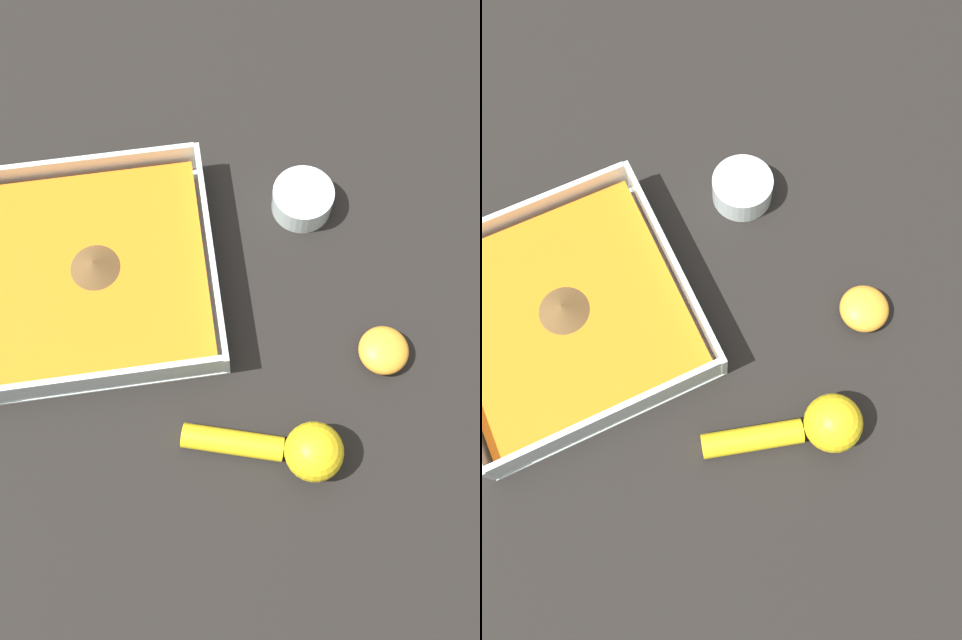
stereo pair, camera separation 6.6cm
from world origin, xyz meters
TOP-DOWN VIEW (x-y plane):
  - ground_plane at (0.00, 0.00)m, footprint 4.00×4.00m
  - square_dish at (0.00, 0.01)m, footprint 0.26×0.26m
  - spice_bowl at (0.06, -0.23)m, footprint 0.07×0.07m
  - lemon_squeezer at (-0.22, -0.17)m, footprint 0.08×0.16m
  - lemon_half at (-0.13, -0.28)m, footprint 0.05×0.05m

SIDE VIEW (x-z plane):
  - ground_plane at x=0.00m, z-range 0.00..0.00m
  - lemon_half at x=-0.13m, z-range 0.00..0.03m
  - spice_bowl at x=0.06m, z-range 0.00..0.03m
  - square_dish at x=0.00m, z-range -0.01..0.04m
  - lemon_squeezer at x=-0.22m, z-range 0.00..0.05m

